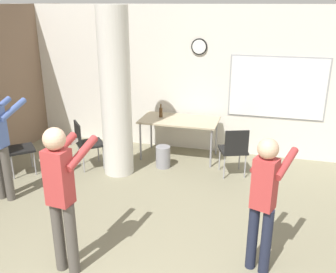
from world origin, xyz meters
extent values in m
cube|color=silver|center=(0.00, 5.06, 1.40)|extent=(8.00, 0.12, 2.80)
cylinder|color=black|center=(-0.02, 4.99, 2.05)|extent=(0.30, 0.03, 0.30)
cylinder|color=white|center=(-0.02, 4.97, 2.05)|extent=(0.26, 0.01, 0.25)
cube|color=#99999E|center=(1.44, 5.00, 1.35)|extent=(1.75, 0.01, 1.16)
cube|color=white|center=(1.44, 4.99, 1.35)|extent=(1.69, 0.02, 1.10)
cylinder|color=silver|center=(-1.13, 3.57, 1.40)|extent=(0.51, 0.51, 2.80)
cube|color=tan|center=(-0.27, 4.51, 0.74)|extent=(1.45, 0.77, 0.03)
cylinder|color=gray|center=(-0.94, 4.18, 0.36)|extent=(0.04, 0.04, 0.73)
cylinder|color=gray|center=(0.39, 4.18, 0.36)|extent=(0.04, 0.04, 0.73)
cylinder|color=gray|center=(-0.94, 4.84, 0.36)|extent=(0.04, 0.04, 0.73)
cylinder|color=gray|center=(0.39, 4.84, 0.36)|extent=(0.04, 0.04, 0.73)
cylinder|color=#4C3319|center=(-0.65, 4.56, 0.85)|extent=(0.07, 0.07, 0.18)
cylinder|color=#4C3319|center=(-0.65, 4.56, 0.98)|extent=(0.03, 0.03, 0.08)
cylinder|color=gray|center=(-0.44, 3.97, 0.20)|extent=(0.26, 0.26, 0.39)
cube|color=black|center=(-2.73, 3.07, 0.45)|extent=(0.62, 0.62, 0.04)
cube|color=black|center=(-2.88, 2.93, 0.67)|extent=(0.30, 0.31, 0.40)
cylinder|color=#99999E|center=(-2.48, 3.07, 0.21)|extent=(0.02, 0.02, 0.43)
cylinder|color=#99999E|center=(-2.73, 3.33, 0.21)|extent=(0.02, 0.02, 0.43)
cylinder|color=#99999E|center=(-2.74, 2.82, 0.21)|extent=(0.02, 0.02, 0.43)
cylinder|color=#99999E|center=(-2.99, 3.08, 0.21)|extent=(0.02, 0.02, 0.43)
cube|color=black|center=(0.80, 4.00, 0.45)|extent=(0.56, 0.56, 0.04)
cube|color=black|center=(0.87, 3.81, 0.67)|extent=(0.38, 0.17, 0.40)
cylinder|color=#99999E|center=(0.90, 4.23, 0.21)|extent=(0.02, 0.02, 0.43)
cylinder|color=#99999E|center=(0.57, 4.11, 0.21)|extent=(0.02, 0.02, 0.43)
cylinder|color=#99999E|center=(1.03, 3.89, 0.21)|extent=(0.02, 0.02, 0.43)
cylinder|color=#99999E|center=(0.69, 3.77, 0.21)|extent=(0.02, 0.02, 0.43)
cube|color=black|center=(-1.69, 3.63, 0.45)|extent=(0.62, 0.62, 0.04)
cube|color=black|center=(-1.85, 3.50, 0.67)|extent=(0.28, 0.32, 0.40)
cylinder|color=#99999E|center=(-1.44, 3.61, 0.21)|extent=(0.02, 0.02, 0.43)
cylinder|color=#99999E|center=(-1.68, 3.88, 0.21)|extent=(0.02, 0.02, 0.43)
cylinder|color=#99999E|center=(-1.71, 3.38, 0.21)|extent=(0.02, 0.02, 0.43)
cylinder|color=#99999E|center=(-1.95, 3.65, 0.21)|extent=(0.02, 0.02, 0.43)
cylinder|color=#514C47|center=(-2.34, 2.21, 0.43)|extent=(0.13, 0.13, 0.86)
cylinder|color=#4C66AD|center=(-2.27, 2.45, 1.36)|extent=(0.12, 0.54, 0.24)
cylinder|color=#514C47|center=(-0.61, 1.00, 0.43)|extent=(0.12, 0.12, 0.85)
cylinder|color=#514C47|center=(-0.78, 1.02, 0.43)|extent=(0.12, 0.12, 0.85)
cube|color=#B23838|center=(-0.70, 1.01, 1.15)|extent=(0.27, 0.22, 0.60)
sphere|color=#D8AD8C|center=(-0.70, 1.01, 1.57)|extent=(0.23, 0.23, 0.23)
cylinder|color=#B23838|center=(-0.53, 1.24, 1.35)|extent=(0.15, 0.54, 0.24)
cylinder|color=#B23838|center=(-0.81, 1.27, 1.35)|extent=(0.15, 0.54, 0.24)
cube|color=white|center=(-0.78, 1.51, 1.35)|extent=(0.05, 0.13, 0.04)
cylinder|color=#1E2338|center=(1.41, 1.55, 0.40)|extent=(0.12, 0.12, 0.79)
cylinder|color=#1E2338|center=(1.27, 1.61, 0.40)|extent=(0.12, 0.12, 0.79)
cube|color=#B23838|center=(1.34, 1.58, 1.08)|extent=(0.28, 0.25, 0.56)
sphere|color=#D8AD8C|center=(1.34, 1.58, 1.46)|extent=(0.22, 0.22, 0.22)
cylinder|color=#B23838|center=(1.54, 1.74, 1.26)|extent=(0.26, 0.50, 0.23)
cylinder|color=#B23838|center=(1.30, 1.84, 1.26)|extent=(0.26, 0.50, 0.23)
cube|color=white|center=(1.38, 2.05, 1.26)|extent=(0.08, 0.13, 0.04)
camera|label=1|loc=(1.29, -2.01, 2.84)|focal=40.00mm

